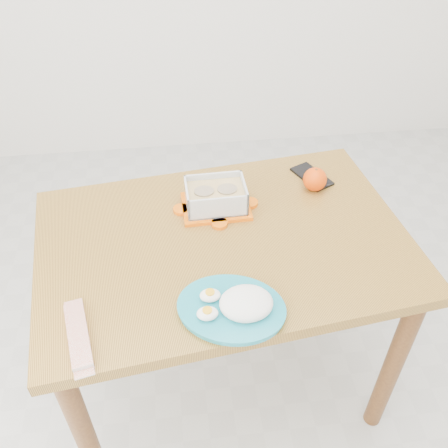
{
  "coord_description": "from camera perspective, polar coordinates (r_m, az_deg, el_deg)",
  "views": [
    {
      "loc": [
        -0.14,
        -1.02,
        1.77
      ],
      "look_at": [
        -0.02,
        0.05,
        0.81
      ],
      "focal_mm": 40.0,
      "sensor_mm": 36.0,
      "label": 1
    }
  ],
  "objects": [
    {
      "name": "rice_plate",
      "position": [
        1.29,
        1.38,
        -9.25
      ],
      "size": [
        0.35,
        0.35,
        0.08
      ],
      "rotation": [
        0.0,
        0.0,
        -0.3
      ],
      "color": "teal",
      "rests_on": "dining_table"
    },
    {
      "name": "ground",
      "position": [
        2.05,
        0.71,
        -18.13
      ],
      "size": [
        3.5,
        3.5,
        0.0
      ],
      "primitive_type": "plane",
      "color": "#B7B7B2",
      "rests_on": "ground"
    },
    {
      "name": "food_container",
      "position": [
        1.57,
        -0.95,
        3.11
      ],
      "size": [
        0.22,
        0.17,
        0.09
      ],
      "rotation": [
        0.0,
        0.0,
        0.03
      ],
      "color": "#FC6707",
      "rests_on": "dining_table"
    },
    {
      "name": "orange_fruit",
      "position": [
        1.68,
        10.35,
        5.04
      ],
      "size": [
        0.08,
        0.08,
        0.08
      ],
      "primitive_type": "sphere",
      "color": "red",
      "rests_on": "dining_table"
    },
    {
      "name": "dining_table",
      "position": [
        1.56,
        -0.0,
        -4.66
      ],
      "size": [
        1.18,
        0.86,
        0.75
      ],
      "rotation": [
        0.0,
        0.0,
        0.13
      ],
      "color": "#AE7E31",
      "rests_on": "ground"
    },
    {
      "name": "candy_bar",
      "position": [
        1.3,
        -16.33,
        -12.1
      ],
      "size": [
        0.09,
        0.2,
        0.02
      ],
      "primitive_type": "cube",
      "rotation": [
        0.0,
        0.0,
        1.79
      ],
      "color": "#B42709",
      "rests_on": "dining_table"
    },
    {
      "name": "smartphone",
      "position": [
        1.75,
        10.0,
        5.38
      ],
      "size": [
        0.13,
        0.17,
        0.01
      ],
      "primitive_type": "cube",
      "rotation": [
        0.0,
        0.0,
        0.44
      ],
      "color": "black",
      "rests_on": "dining_table"
    }
  ]
}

